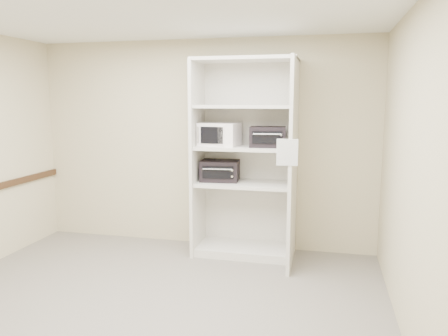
% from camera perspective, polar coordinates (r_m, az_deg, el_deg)
% --- Properties ---
extents(floor, '(4.50, 4.00, 0.01)m').
position_cam_1_polar(floor, '(4.31, -10.38, -17.81)').
color(floor, slate).
rests_on(floor, ground).
extents(ceiling, '(4.50, 4.00, 0.01)m').
position_cam_1_polar(ceiling, '(3.93, -11.54, 20.05)').
color(ceiling, white).
extents(wall_back, '(4.50, 0.02, 2.70)m').
position_cam_1_polar(wall_back, '(5.77, -2.77, 3.13)').
color(wall_back, beige).
rests_on(wall_back, ground).
extents(wall_right, '(0.02, 4.00, 2.70)m').
position_cam_1_polar(wall_right, '(3.62, 23.61, -1.03)').
color(wall_right, beige).
rests_on(wall_right, ground).
extents(shelving_unit, '(1.24, 0.92, 2.42)m').
position_cam_1_polar(shelving_unit, '(5.36, 3.22, 0.32)').
color(shelving_unit, silver).
rests_on(shelving_unit, floor).
extents(microwave, '(0.51, 0.41, 0.28)m').
position_cam_1_polar(microwave, '(5.38, -0.58, 4.43)').
color(microwave, white).
rests_on(microwave, shelving_unit).
extents(toaster_oven_upper, '(0.45, 0.35, 0.24)m').
position_cam_1_polar(toaster_oven_upper, '(5.25, 5.73, 4.08)').
color(toaster_oven_upper, black).
rests_on(toaster_oven_upper, shelving_unit).
extents(toaster_oven_lower, '(0.49, 0.39, 0.26)m').
position_cam_1_polar(toaster_oven_lower, '(5.48, -0.51, -0.33)').
color(toaster_oven_lower, black).
rests_on(toaster_oven_lower, shelving_unit).
extents(paper_sign, '(0.22, 0.01, 0.28)m').
position_cam_1_polar(paper_sign, '(4.64, 8.26, 2.03)').
color(paper_sign, white).
rests_on(paper_sign, shelving_unit).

